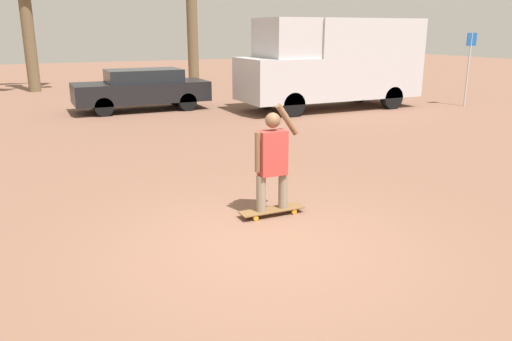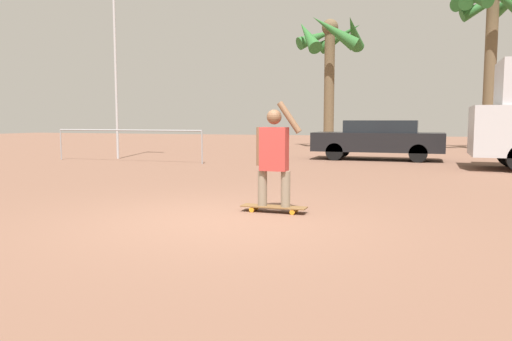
# 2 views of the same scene
# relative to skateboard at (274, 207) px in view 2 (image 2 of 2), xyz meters

# --- Properties ---
(ground_plane) EXTENTS (80.00, 80.00, 0.00)m
(ground_plane) POSITION_rel_skateboard_xyz_m (-0.53, -0.87, -0.08)
(ground_plane) COLOR brown
(skateboard) EXTENTS (0.99, 0.26, 0.09)m
(skateboard) POSITION_rel_skateboard_xyz_m (0.00, 0.00, 0.00)
(skateboard) COLOR brown
(skateboard) RESTS_ON ground_plane
(person_skateboarder) EXTENTS (0.69, 0.22, 1.56)m
(person_skateboarder) POSITION_rel_skateboard_xyz_m (-0.00, -0.00, 0.82)
(person_skateboarder) COLOR gray
(person_skateboarder) RESTS_ON skateboard
(parked_car_black) EXTENTS (4.43, 1.72, 1.38)m
(parked_car_black) POSITION_rel_skateboard_xyz_m (0.52, 10.84, 0.66)
(parked_car_black) COLOR black
(parked_car_black) RESTS_ON ground_plane
(palm_tree_near_van) EXTENTS (3.74, 3.67, 7.63)m
(palm_tree_near_van) POSITION_rel_skateboard_xyz_m (4.70, 18.16, 6.12)
(palm_tree_near_van) COLOR brown
(palm_tree_near_van) RESTS_ON ground_plane
(palm_tree_center_background) EXTENTS (3.57, 3.81, 6.58)m
(palm_tree_center_background) POSITION_rel_skateboard_xyz_m (-2.62, 18.29, 5.06)
(palm_tree_center_background) COLOR brown
(palm_tree_center_background) RESTS_ON ground_plane
(flagpole) EXTENTS (0.89, 0.12, 7.77)m
(flagpole) POSITION_rel_skateboard_xyz_m (-8.37, 8.32, 4.26)
(flagpole) COLOR #B7B7BC
(flagpole) RESTS_ON ground_plane
(plaza_railing_segment) EXTENTS (5.49, 0.05, 1.08)m
(plaza_railing_segment) POSITION_rel_skateboard_xyz_m (-7.32, 7.28, 0.85)
(plaza_railing_segment) COLOR #99999E
(plaza_railing_segment) RESTS_ON ground_plane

